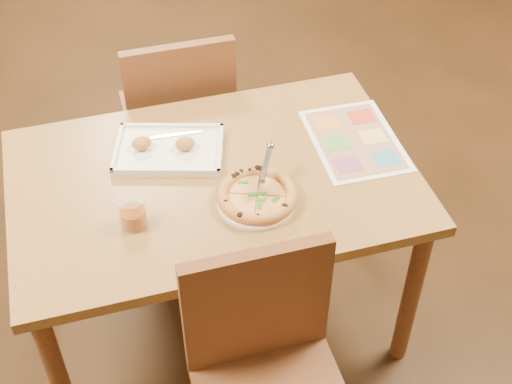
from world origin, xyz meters
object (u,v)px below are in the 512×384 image
object	(u,v)px
plate	(256,202)
menu	(355,140)
dining_table	(214,195)
pizza	(257,196)
chair_near	(266,356)
glass_tumbler	(133,213)
pizza_cutter	(265,170)
appetizer_tray	(168,150)
chair_far	(179,106)

from	to	relation	value
plate	menu	bearing A→B (deg)	26.18
dining_table	pizza	distance (m)	0.22
dining_table	chair_near	xyz separation A→B (m)	(0.00, -0.60, -0.07)
dining_table	glass_tumbler	size ratio (longest dim) A/B	12.12
plate	pizza_cutter	distance (m)	0.10
plate	glass_tumbler	world-z (taller)	glass_tumbler
appetizer_tray	menu	distance (m)	0.63
pizza_cutter	plate	bearing A→B (deg)	170.74
appetizer_tray	glass_tumbler	size ratio (longest dim) A/B	3.82
chair_near	menu	size ratio (longest dim) A/B	1.17
chair_near	glass_tumbler	size ratio (longest dim) A/B	4.38
chair_near	appetizer_tray	xyz separation A→B (m)	(-0.12, 0.75, 0.17)
pizza_cutter	dining_table	bearing A→B (deg)	82.53
dining_table	pizza	bearing A→B (deg)	-55.73
pizza	appetizer_tray	xyz separation A→B (m)	(-0.22, 0.30, -0.01)
chair_near	pizza_cutter	distance (m)	0.57
glass_tumbler	appetizer_tray	bearing A→B (deg)	61.35
dining_table	menu	distance (m)	0.52
pizza	menu	size ratio (longest dim) A/B	0.63
chair_near	glass_tumbler	xyz separation A→B (m)	(-0.28, 0.46, 0.20)
menu	chair_near	bearing A→B (deg)	-128.33
chair_near	chair_far	size ratio (longest dim) A/B	1.00
plate	appetizer_tray	bearing A→B (deg)	124.49
pizza	menu	bearing A→B (deg)	25.52
chair_far	plate	bearing A→B (deg)	97.34
glass_tumbler	chair_far	bearing A→B (deg)	69.60
plate	pizza	distance (m)	0.02
plate	dining_table	bearing A→B (deg)	121.33
plate	menu	world-z (taller)	plate
chair_far	menu	bearing A→B (deg)	132.04
chair_near	plate	world-z (taller)	chair_near
pizza	chair_near	bearing A→B (deg)	-103.06
menu	chair_far	bearing A→B (deg)	132.04
pizza_cutter	glass_tumbler	xyz separation A→B (m)	(-0.42, -0.04, -0.04)
pizza	pizza_cutter	world-z (taller)	pizza_cutter
plate	pizza_cutter	bearing A→B (deg)	50.83
appetizer_tray	chair_far	bearing A→B (deg)	75.56
pizza	plate	bearing A→B (deg)	-124.29
chair_near	pizza	distance (m)	0.49
pizza	glass_tumbler	distance (m)	0.38
appetizer_tray	chair_near	bearing A→B (deg)	-81.22
menu	glass_tumbler	bearing A→B (deg)	-166.79
dining_table	plate	distance (m)	0.21
chair_far	glass_tumbler	bearing A→B (deg)	69.60
chair_far	appetizer_tray	xyz separation A→B (m)	(-0.12, -0.45, 0.17)
pizza	menu	distance (m)	0.45
dining_table	pizza_cutter	world-z (taller)	pizza_cutter
pizza_cutter	appetizer_tray	distance (m)	0.37
chair_far	menu	size ratio (longest dim) A/B	1.17
pizza_cutter	glass_tumbler	size ratio (longest dim) A/B	1.35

